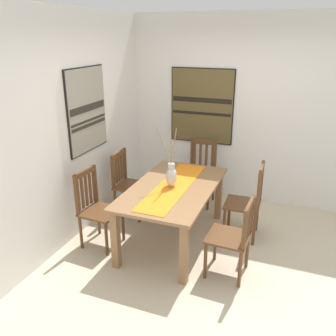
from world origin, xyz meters
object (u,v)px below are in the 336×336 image
at_px(chair_3, 234,236).
at_px(painting_on_side_wall, 202,106).
at_px(chair_0, 96,207).
at_px(centerpiece_vase, 171,175).
at_px(painting_on_back_wall, 87,110).
at_px(dining_table, 173,195).
at_px(chair_2, 201,172).
at_px(chair_4, 248,200).
at_px(chair_1, 128,182).

distance_m(chair_3, painting_on_side_wall, 2.34).
xyz_separation_m(chair_3, painting_on_side_wall, (1.94, 0.93, 0.92)).
distance_m(chair_0, painting_on_side_wall, 2.24).
height_order(centerpiece_vase, painting_on_back_wall, painting_on_back_wall).
xyz_separation_m(dining_table, chair_0, (-0.40, 0.83, -0.13)).
bearing_deg(chair_3, painting_on_side_wall, 25.53).
xyz_separation_m(dining_table, centerpiece_vase, (-0.02, 0.02, 0.25)).
relative_size(centerpiece_vase, painting_on_side_wall, 0.64).
distance_m(chair_2, chair_3, 1.77).
bearing_deg(chair_4, chair_2, 47.45).
xyz_separation_m(chair_1, chair_4, (-0.01, -1.65, 0.02)).
height_order(centerpiece_vase, chair_4, centerpiece_vase).
distance_m(chair_1, chair_2, 1.11).
xyz_separation_m(dining_table, chair_2, (1.16, -0.01, -0.13)).
bearing_deg(chair_2, chair_1, 131.82).
bearing_deg(painting_on_side_wall, dining_table, -175.91).
relative_size(chair_1, painting_on_side_wall, 0.82).
distance_m(dining_table, centerpiece_vase, 0.25).
bearing_deg(painting_on_side_wall, painting_on_back_wall, 143.32).
bearing_deg(chair_3, dining_table, 63.03).
distance_m(centerpiece_vase, chair_3, 1.01).
bearing_deg(chair_1, dining_table, -116.77).
relative_size(dining_table, chair_2, 1.75).
relative_size(chair_1, painting_on_back_wall, 0.88).
xyz_separation_m(chair_0, chair_1, (0.81, -0.00, -0.01)).
bearing_deg(chair_4, chair_1, 89.68).
relative_size(chair_4, painting_on_side_wall, 0.87).
xyz_separation_m(chair_0, painting_on_side_wall, (1.92, -0.72, 0.90)).
bearing_deg(chair_0, centerpiece_vase, -64.80).
height_order(chair_0, painting_on_back_wall, painting_on_back_wall).
bearing_deg(centerpiece_vase, painting_on_back_wall, 84.72).
bearing_deg(dining_table, painting_on_side_wall, 4.09).
distance_m(dining_table, chair_2, 1.17).
bearing_deg(chair_2, dining_table, 179.62).
height_order(dining_table, painting_on_side_wall, painting_on_side_wall).
bearing_deg(dining_table, chair_3, -116.97).
bearing_deg(chair_1, centerpiece_vase, -118.46).
distance_m(chair_2, painting_on_side_wall, 0.98).
bearing_deg(painting_on_side_wall, chair_1, 147.18).
relative_size(centerpiece_vase, chair_1, 0.78).
bearing_deg(chair_1, chair_2, -48.18).
xyz_separation_m(chair_1, chair_2, (0.74, -0.83, 0.00)).
bearing_deg(chair_1, painting_on_back_wall, 132.74).
bearing_deg(chair_0, chair_1, -0.25).
distance_m(dining_table, painting_on_back_wall, 1.49).
bearing_deg(chair_4, painting_on_back_wall, 99.02).
xyz_separation_m(chair_2, chair_4, (-0.75, -0.82, 0.02)).
height_order(centerpiece_vase, painting_on_side_wall, painting_on_side_wall).
xyz_separation_m(chair_2, painting_on_side_wall, (0.36, 0.12, 0.91)).
bearing_deg(chair_0, dining_table, -64.27).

